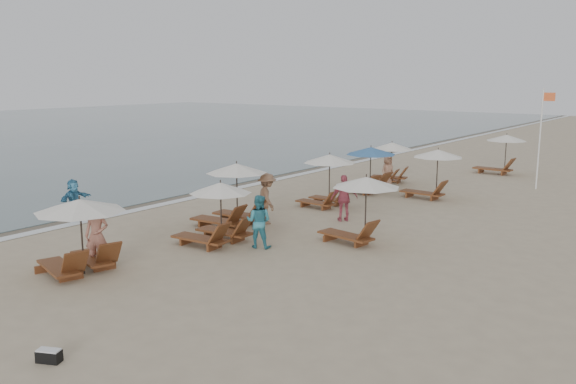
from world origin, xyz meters
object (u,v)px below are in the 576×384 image
Objects in this scene: lounger_station_5 at (388,163)px; beachgoer_near at (97,235)px; waterline_walker at (74,199)px; inland_station_1 at (431,169)px; lounger_station_2 at (231,197)px; lounger_station_3 at (326,178)px; beachgoer_far_a at (344,198)px; flag_pole_near at (541,134)px; duffel_bag at (49,356)px; beachgoer_mid_b at (267,198)px; lounger_station_0 at (77,233)px; inland_station_2 at (500,151)px; lounger_station_1 at (215,215)px; beachgoer_far_b at (387,171)px; beachgoer_mid_a at (259,221)px; inland_station_0 at (357,203)px.

beachgoer_near is at bearing -90.47° from lounger_station_5.
inland_station_1 is at bearing -46.84° from waterline_walker.
lounger_station_2 is 1.72× the size of waterline_walker.
lounger_station_2 is 1.11× the size of lounger_station_3.
lounger_station_2 is 6.27m from waterline_walker.
flag_pole_near reaches higher than beachgoer_far_a.
duffel_bag is (4.15, -21.79, -0.94)m from lounger_station_5.
waterline_walker is at bearing 67.23° from beachgoer_mid_b.
lounger_station_0 is 0.69m from beachgoer_near.
duffel_bag is at bearing -88.93° from inland_station_2.
lounger_station_5 is at bearing 145.03° from inland_station_1.
lounger_station_3 is 2.70m from beachgoer_far_a.
lounger_station_3 is 1.26× the size of beachgoer_mid_b.
beachgoer_mid_b is (-2.94, -8.12, -0.41)m from inland_station_1.
duffel_bag is (3.67, -11.28, -0.82)m from beachgoer_mid_b.
waterline_walker is (-5.81, 3.77, -0.36)m from lounger_station_0.
inland_station_2 is 1.80× the size of waterline_walker.
lounger_station_1 is 0.94× the size of lounger_station_2.
lounger_station_1 is 11.61m from inland_station_1.
waterline_walker is at bearing -173.97° from lounger_station_1.
inland_station_1 is at bearing 67.70° from lounger_station_2.
lounger_station_5 is at bearing -51.61° from beachgoer_mid_b.
lounger_station_3 reaches higher than lounger_station_1.
lounger_station_5 is 4.75× the size of duffel_bag.
flag_pole_near reaches higher than inland_station_2.
lounger_station_3 is at bearing 86.54° from lounger_station_0.
lounger_station_3 is at bearing -156.82° from beachgoer_far_b.
flag_pole_near is (6.99, 14.52, 1.62)m from lounger_station_2.
lounger_station_3 is 6.76m from beachgoer_mid_a.
beachgoer_mid_a is (-1.11, -10.82, -0.50)m from inland_station_1.
lounger_station_3 is at bearing -96.03° from beachgoer_mid_a.
beachgoer_mid_b reaches higher than waterline_walker.
lounger_station_0 is 8.70m from inland_station_0.
flag_pole_near reaches higher than inland_station_1.
inland_station_0 is at bearing 19.07° from beachgoer_near.
inland_station_2 is at bearing 130.00° from flag_pole_near.
lounger_station_5 is 13.41m from beachgoer_mid_a.
beachgoer_mid_a reaches higher than beachgoer_far_b.
flag_pole_near is at bearing 36.00° from beachgoer_near.
beachgoer_near is 0.38× the size of flag_pole_near.
beachgoer_mid_a is at bearing 159.85° from beachgoer_mid_b.
flag_pole_near reaches higher than lounger_station_2.
beachgoer_far_a is 10.40m from waterline_walker.
lounger_station_5 is 0.98m from beachgoer_far_b.
beachgoer_mid_b is 14.91m from flag_pole_near.
beachgoer_near is at bearing 135.32° from duffel_bag.
beachgoer_near is at bearing -88.07° from lounger_station_2.
beachgoer_near is 6.57m from waterline_walker.
beachgoer_mid_b is at bearing -114.61° from flag_pole_near.
duffel_bag is at bearing -87.83° from inland_station_1.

